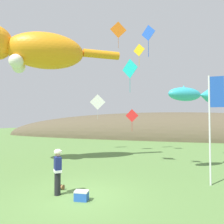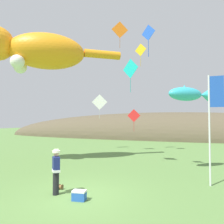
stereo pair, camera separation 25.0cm
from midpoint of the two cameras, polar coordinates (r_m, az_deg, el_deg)
name	(u,v)px [view 2 (the right image)]	position (r m, az deg, el deg)	size (l,w,h in m)	color
ground_plane	(76,196)	(9.12, -8.48, -20.81)	(120.00, 120.00, 0.00)	#5B8442
distant_hill_ridge	(165,138)	(36.50, 13.75, -6.70)	(61.10, 11.32, 8.42)	brown
festival_attendant	(56,170)	(9.12, -13.63, -14.55)	(0.48, 0.48, 1.77)	black
kite_spool	(61,187)	(9.95, -12.47, -18.55)	(0.13, 0.21, 0.21)	olive
picnic_cooler	(79,195)	(8.58, -7.69, -20.77)	(0.53, 0.39, 0.36)	blue
festival_banner_pole	(213,113)	(10.81, 25.41, -0.24)	(0.66, 0.08, 4.96)	silver
kite_giant_cat	(37,51)	(16.46, -18.63, 14.92)	(8.17, 6.44, 2.93)	orange
kite_fish_windsock	(190,94)	(13.58, 20.21, 4.41)	(2.79, 2.60, 0.92)	#33B2CC
kite_diamond_gold	(141,50)	(19.83, 7.86, 15.73)	(1.07, 0.33, 2.01)	yellow
kite_diamond_red	(134,116)	(21.14, 6.07, -0.98)	(1.26, 0.10, 2.16)	red
kite_diamond_orange	(120,30)	(20.66, 2.43, 20.65)	(1.30, 0.77, 2.40)	orange
kite_diamond_white	(100,102)	(21.87, -2.94, 2.57)	(1.45, 0.59, 2.45)	white
kite_diamond_teal	(130,69)	(14.29, 5.35, 11.17)	(1.15, 0.56, 2.17)	#19BFBF
kite_diamond_blue	(148,33)	(13.06, 10.04, 19.63)	(0.83, 0.38, 1.80)	blue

